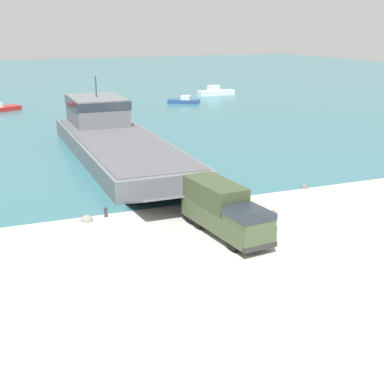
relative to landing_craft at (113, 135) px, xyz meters
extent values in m
plane|color=#B7B5AD|center=(1.20, -25.69, -1.75)|extent=(240.00, 240.00, 0.00)
cube|color=#336B75|center=(1.20, 70.62, -1.75)|extent=(240.00, 180.00, 0.01)
cube|color=slate|center=(0.01, -2.90, -0.84)|extent=(8.69, 29.74, 1.81)
cube|color=#56565B|center=(0.01, -2.90, 0.10)|extent=(8.00, 28.55, 0.08)
cube|color=slate|center=(-0.03, 7.29, 1.65)|extent=(6.03, 8.34, 3.18)
cube|color=#28333D|center=(-0.03, 7.29, 2.62)|extent=(6.20, 8.43, 0.95)
cylinder|color=#3F3F42|center=(-0.03, 7.29, 4.44)|extent=(0.16, 0.16, 2.40)
cube|color=#56565B|center=(0.09, -20.28, -0.79)|extent=(7.30, 5.14, 1.87)
cube|color=#475638|center=(0.96, -26.19, -0.68)|extent=(3.25, 8.13, 1.29)
cube|color=#475638|center=(1.27, -28.78, 0.36)|extent=(2.49, 2.93, 0.81)
cube|color=#28333D|center=(1.27, -28.78, 0.57)|extent=(2.56, 2.96, 0.40)
cube|color=#3C492E|center=(0.80, -24.85, 0.74)|extent=(2.81, 5.25, 1.57)
cube|color=#2D2D2D|center=(1.42, -30.04, -1.18)|extent=(2.38, 0.52, 0.32)
cylinder|color=black|center=(2.20, -28.51, -1.10)|extent=(0.52, 1.34, 1.30)
cylinder|color=black|center=(0.31, -28.74, -1.10)|extent=(0.52, 1.34, 1.30)
cylinder|color=black|center=(1.68, -24.19, -1.10)|extent=(0.52, 1.34, 1.30)
cylinder|color=black|center=(-0.21, -24.41, -1.10)|extent=(0.52, 1.34, 1.30)
cylinder|color=black|center=(1.55, -23.10, -1.10)|extent=(0.52, 1.34, 1.30)
cylinder|color=black|center=(-0.34, -23.32, -1.10)|extent=(0.52, 1.34, 1.30)
cylinder|color=#6B664C|center=(4.10, -27.11, -1.35)|extent=(0.14, 0.14, 0.80)
cylinder|color=#6B664C|center=(4.01, -26.95, -1.35)|extent=(0.14, 0.14, 0.80)
cube|color=#6B664C|center=(4.05, -27.03, -0.64)|extent=(0.42, 0.50, 0.63)
sphere|color=tan|center=(4.05, -27.03, -0.22)|extent=(0.22, 0.22, 0.22)
cube|color=navy|center=(20.16, 31.13, -1.43)|extent=(5.63, 4.70, 0.64)
cube|color=silver|center=(20.50, 30.91, -0.76)|extent=(2.16, 2.14, 0.70)
cube|color=white|center=(29.79, 38.80, -1.30)|extent=(7.39, 2.28, 0.91)
cube|color=silver|center=(29.24, 38.77, -0.34)|extent=(2.25, 1.47, 1.00)
cylinder|color=#333338|center=(-5.54, -19.93, -1.46)|extent=(0.23, 0.23, 0.58)
sphere|color=#333338|center=(-5.54, -19.93, -1.10)|extent=(0.27, 0.27, 0.27)
sphere|color=#66605B|center=(11.66, -19.23, -1.75)|extent=(0.61, 0.61, 0.61)
sphere|color=gray|center=(-6.98, -20.24, -1.75)|extent=(0.87, 0.87, 0.87)
camera|label=1|loc=(-13.29, -55.68, 11.56)|focal=50.00mm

